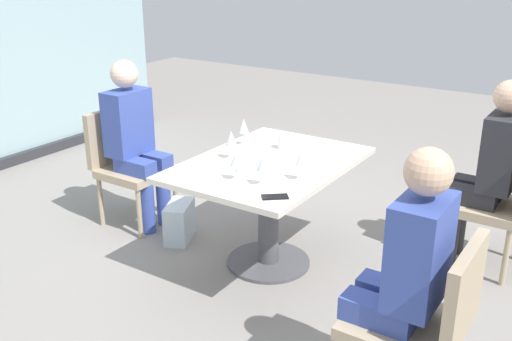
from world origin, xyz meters
The scene contains 16 objects.
ground_plane centered at (0.00, 0.00, 0.00)m, with size 12.00×12.00×0.00m, color gray.
dining_table_main centered at (0.00, 0.00, 0.55)m, with size 1.28×0.91×0.73m.
chair_near_window centered at (0.00, 1.28, 0.50)m, with size 0.46×0.51×0.87m.
chair_front_right centered at (0.78, -1.28, 0.50)m, with size 0.46×0.50×0.87m.
chair_front_left centered at (-0.78, -1.28, 0.50)m, with size 0.46×0.50×0.87m.
person_near_window centered at (0.00, 1.17, 0.70)m, with size 0.34×0.39×1.26m.
person_front_right centered at (0.78, -1.17, 0.70)m, with size 0.34×0.39×1.26m.
person_front_left centered at (-0.78, -1.17, 0.70)m, with size 0.34×0.39×1.26m.
wine_glass_0 centered at (-0.17, -0.32, 0.86)m, with size 0.07×0.07×0.18m.
wine_glass_1 centered at (-0.08, 0.24, 0.86)m, with size 0.07×0.07×0.18m.
wine_glass_2 centered at (0.20, 0.33, 0.86)m, with size 0.07×0.07×0.18m.
wine_glass_3 centered at (-0.37, -0.01, 0.86)m, with size 0.07×0.07×0.18m.
wine_glass_4 centered at (-0.36, -0.18, 0.86)m, with size 0.07×0.07×0.18m.
coffee_cup centered at (0.28, 0.06, 0.78)m, with size 0.08×0.08×0.09m, color white.
cell_phone_on_table centered at (-0.47, -0.33, 0.73)m, with size 0.07×0.14×0.01m, color black.
handbag_0 centered at (-0.05, 0.73, 0.14)m, with size 0.30×0.16×0.28m, color silver.
Camera 1 is at (-2.99, -1.86, 1.98)m, focal length 41.27 mm.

